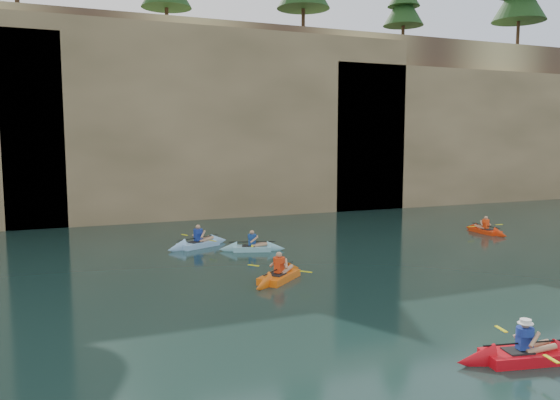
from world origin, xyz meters
name	(u,v)px	position (x,y,z in m)	size (l,w,h in m)	color
ground	(433,359)	(0.00, 0.00, 0.00)	(160.00, 160.00, 0.00)	black
cliff	(168,120)	(0.00, 30.00, 6.00)	(70.00, 16.00, 12.00)	tan
cliff_slab_center	(225,121)	(2.00, 22.60, 5.70)	(24.00, 2.40, 11.40)	#9C855F
cliff_slab_east	(486,135)	(22.00, 22.60, 4.92)	(26.00, 2.40, 9.84)	#9C855F
sea_cave_center	(125,194)	(-4.00, 21.95, 1.60)	(3.50, 1.00, 3.20)	black
sea_cave_east	(347,176)	(10.00, 21.95, 2.25)	(5.00, 1.00, 4.50)	black
main_kayaker	(524,355)	(1.71, -0.83, 0.15)	(3.19, 2.11, 1.15)	red
kayaker_orange	(279,276)	(-0.65, 7.30, 0.15)	(2.86, 2.64, 1.21)	orange
kayaker_ltblue_near	(252,248)	(0.07, 12.14, 0.14)	(2.84, 2.09, 1.09)	#7FC3D5
kayaker_red_far	(485,230)	(12.29, 11.81, 0.13)	(2.13, 2.91, 1.06)	red
kayaker_ltblue_mid	(198,244)	(-1.84, 13.78, 0.15)	(3.22, 2.22, 1.22)	#92C6F4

